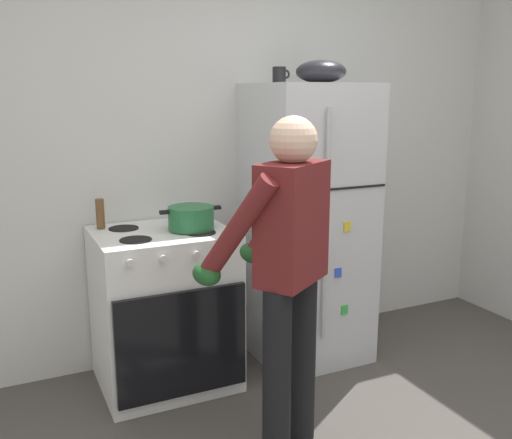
% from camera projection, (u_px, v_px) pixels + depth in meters
% --- Properties ---
extents(kitchen_wall_back, '(6.00, 0.10, 2.70)m').
position_uv_depth(kitchen_wall_back, '(216.00, 147.00, 3.66)').
color(kitchen_wall_back, silver).
rests_on(kitchen_wall_back, ground).
extents(refrigerator, '(0.68, 0.72, 1.75)m').
position_uv_depth(refrigerator, '(306.00, 224.00, 3.62)').
color(refrigerator, silver).
rests_on(refrigerator, ground).
extents(stove_range, '(0.76, 0.67, 0.93)m').
position_uv_depth(stove_range, '(165.00, 309.00, 3.31)').
color(stove_range, white).
rests_on(stove_range, ground).
extents(person_cook, '(0.63, 0.66, 1.60)m').
position_uv_depth(person_cook, '(286.00, 261.00, 2.57)').
color(person_cook, black).
rests_on(person_cook, ground).
extents(red_pot, '(0.36, 0.26, 0.13)m').
position_uv_depth(red_pot, '(191.00, 218.00, 3.22)').
color(red_pot, '#236638').
rests_on(red_pot, stove_range).
extents(coffee_mug, '(0.11, 0.08, 0.10)m').
position_uv_depth(coffee_mug, '(279.00, 75.00, 3.39)').
color(coffee_mug, black).
rests_on(coffee_mug, refrigerator).
extents(pepper_mill, '(0.05, 0.05, 0.17)m').
position_uv_depth(pepper_mill, '(100.00, 213.00, 3.25)').
color(pepper_mill, brown).
rests_on(pepper_mill, stove_range).
extents(mixing_bowl, '(0.31, 0.31, 0.14)m').
position_uv_depth(mixing_bowl, '(321.00, 72.00, 3.45)').
color(mixing_bowl, black).
rests_on(mixing_bowl, refrigerator).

